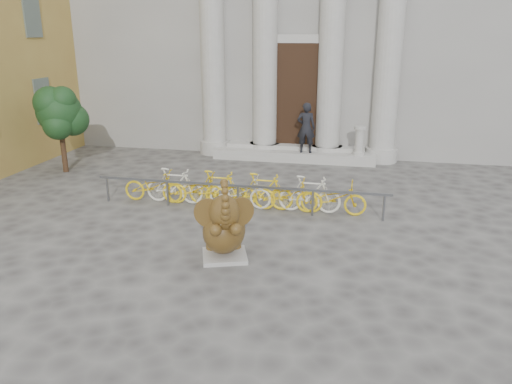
% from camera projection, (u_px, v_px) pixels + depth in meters
% --- Properties ---
extents(ground, '(80.00, 80.00, 0.00)m').
position_uv_depth(ground, '(231.00, 271.00, 10.05)').
color(ground, '#474442').
rests_on(ground, ground).
extents(entrance_steps, '(6.00, 1.20, 0.36)m').
position_uv_depth(entrance_steps, '(294.00, 155.00, 18.75)').
color(entrance_steps, '#A8A59E').
rests_on(entrance_steps, ground).
extents(elephant_statue, '(1.23, 1.46, 1.84)m').
position_uv_depth(elephant_statue, '(224.00, 229.00, 10.40)').
color(elephant_statue, '#A8A59E').
rests_on(elephant_statue, ground).
extents(bike_rack, '(8.00, 0.53, 1.00)m').
position_uv_depth(bike_rack, '(240.00, 190.00, 13.54)').
color(bike_rack, slate).
rests_on(bike_rack, ground).
extents(tree, '(1.68, 1.53, 2.92)m').
position_uv_depth(tree, '(60.00, 113.00, 16.53)').
color(tree, '#332114').
rests_on(tree, ground).
extents(pedestrian, '(0.68, 0.45, 1.83)m').
position_uv_depth(pedestrian, '(306.00, 128.00, 18.05)').
color(pedestrian, black).
rests_on(pedestrian, entrance_steps).
extents(balustrade_post, '(0.42, 0.42, 1.04)m').
position_uv_depth(balustrade_post, '(359.00, 142.00, 17.80)').
color(balustrade_post, '#A8A59E').
rests_on(balustrade_post, entrance_steps).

